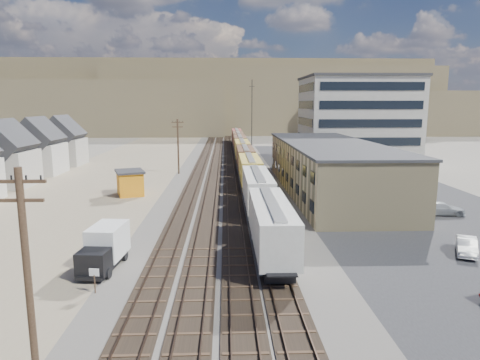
{
  "coord_description": "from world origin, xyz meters",
  "views": [
    {
      "loc": [
        0.03,
        -35.68,
        12.52
      ],
      "look_at": [
        1.91,
        18.3,
        3.0
      ],
      "focal_mm": 32.0,
      "sensor_mm": 36.0,
      "label": 1
    }
  ],
  "objects_px": {
    "maintenance_shed": "(130,182)",
    "parked_car_blue": "(318,159)",
    "parked_car_silver": "(441,209)",
    "utility_pole_north": "(178,145)",
    "utility_pole_south": "(28,275)",
    "parked_car_white": "(467,246)",
    "freight_train": "(244,153)",
    "box_truck": "(105,248)"
  },
  "relations": [
    {
      "from": "utility_pole_south",
      "to": "utility_pole_north",
      "type": "relative_size",
      "value": 1.0
    },
    {
      "from": "box_truck",
      "to": "maintenance_shed",
      "type": "relative_size",
      "value": 1.08
    },
    {
      "from": "freight_train",
      "to": "box_truck",
      "type": "height_order",
      "value": "freight_train"
    },
    {
      "from": "maintenance_shed",
      "to": "parked_car_white",
      "type": "height_order",
      "value": "maintenance_shed"
    },
    {
      "from": "maintenance_shed",
      "to": "parked_car_blue",
      "type": "relative_size",
      "value": 1.09
    },
    {
      "from": "freight_train",
      "to": "utility_pole_south",
      "type": "distance_m",
      "value": 70.59
    },
    {
      "from": "freight_train",
      "to": "box_truck",
      "type": "relative_size",
      "value": 19.33
    },
    {
      "from": "utility_pole_south",
      "to": "parked_car_white",
      "type": "xyz_separation_m",
      "value": [
        28.93,
        16.26,
        -4.59
      ]
    },
    {
      "from": "parked_car_white",
      "to": "parked_car_silver",
      "type": "height_order",
      "value": "parked_car_silver"
    },
    {
      "from": "maintenance_shed",
      "to": "parked_car_blue",
      "type": "bearing_deg",
      "value": 44.2
    },
    {
      "from": "freight_train",
      "to": "utility_pole_north",
      "type": "height_order",
      "value": "utility_pole_north"
    },
    {
      "from": "parked_car_white",
      "to": "utility_pole_north",
      "type": "bearing_deg",
      "value": 149.58
    },
    {
      "from": "freight_train",
      "to": "parked_car_white",
      "type": "height_order",
      "value": "freight_train"
    },
    {
      "from": "utility_pole_south",
      "to": "parked_car_silver",
      "type": "distance_m",
      "value": 44.52
    },
    {
      "from": "freight_train",
      "to": "parked_car_blue",
      "type": "distance_m",
      "value": 17.36
    },
    {
      "from": "freight_train",
      "to": "box_truck",
      "type": "distance_m",
      "value": 56.71
    },
    {
      "from": "parked_car_silver",
      "to": "utility_pole_north",
      "type": "bearing_deg",
      "value": 54.58
    },
    {
      "from": "box_truck",
      "to": "parked_car_blue",
      "type": "xyz_separation_m",
      "value": [
        29.64,
        60.15,
        -0.9
      ]
    },
    {
      "from": "utility_pole_south",
      "to": "utility_pole_north",
      "type": "height_order",
      "value": "same"
    },
    {
      "from": "freight_train",
      "to": "parked_car_blue",
      "type": "relative_size",
      "value": 22.79
    },
    {
      "from": "parked_car_silver",
      "to": "utility_pole_south",
      "type": "bearing_deg",
      "value": 138.61
    },
    {
      "from": "box_truck",
      "to": "parked_car_silver",
      "type": "distance_m",
      "value": 37.26
    },
    {
      "from": "parked_car_silver",
      "to": "maintenance_shed",
      "type": "bearing_deg",
      "value": 79.14
    },
    {
      "from": "maintenance_shed",
      "to": "parked_car_blue",
      "type": "xyz_separation_m",
      "value": [
        33.63,
        32.7,
        -1.06
      ]
    },
    {
      "from": "freight_train",
      "to": "maintenance_shed",
      "type": "bearing_deg",
      "value": -121.72
    },
    {
      "from": "freight_train",
      "to": "box_truck",
      "type": "xyz_separation_m",
      "value": [
        -13.14,
        -55.16,
        -1.17
      ]
    },
    {
      "from": "parked_car_blue",
      "to": "box_truck",
      "type": "bearing_deg",
      "value": -168.43
    },
    {
      "from": "utility_pole_south",
      "to": "parked_car_white",
      "type": "relative_size",
      "value": 2.34
    },
    {
      "from": "utility_pole_north",
      "to": "freight_train",
      "type": "bearing_deg",
      "value": 37.58
    },
    {
      "from": "freight_train",
      "to": "maintenance_shed",
      "type": "height_order",
      "value": "freight_train"
    },
    {
      "from": "utility_pole_north",
      "to": "parked_car_silver",
      "type": "relative_size",
      "value": 1.92
    },
    {
      "from": "maintenance_shed",
      "to": "parked_car_silver",
      "type": "xyz_separation_m",
      "value": [
        38.13,
        -12.54,
        -1.03
      ]
    },
    {
      "from": "utility_pole_north",
      "to": "utility_pole_south",
      "type": "bearing_deg",
      "value": -90.0
    },
    {
      "from": "utility_pole_north",
      "to": "box_truck",
      "type": "distance_m",
      "value": 45.85
    },
    {
      "from": "utility_pole_north",
      "to": "parked_car_white",
      "type": "bearing_deg",
      "value": -56.52
    },
    {
      "from": "parked_car_white",
      "to": "maintenance_shed",
      "type": "bearing_deg",
      "value": 169.05
    },
    {
      "from": "parked_car_white",
      "to": "box_truck",
      "type": "bearing_deg",
      "value": -150.15
    },
    {
      "from": "box_truck",
      "to": "parked_car_white",
      "type": "xyz_separation_m",
      "value": [
        29.77,
        1.96,
        -0.92
      ]
    },
    {
      "from": "box_truck",
      "to": "parked_car_white",
      "type": "relative_size",
      "value": 1.45
    },
    {
      "from": "freight_train",
      "to": "utility_pole_south",
      "type": "xyz_separation_m",
      "value": [
        -12.3,
        -69.46,
        2.5
      ]
    },
    {
      "from": "parked_car_white",
      "to": "parked_car_blue",
      "type": "distance_m",
      "value": 58.19
    },
    {
      "from": "maintenance_shed",
      "to": "parked_car_blue",
      "type": "height_order",
      "value": "maintenance_shed"
    }
  ]
}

